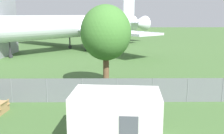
% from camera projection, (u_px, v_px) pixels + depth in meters
% --- Properties ---
extents(perimeter_fence, '(56.07, 0.07, 1.78)m').
position_uv_depth(perimeter_fence, '(82.00, 90.00, 18.87)').
color(perimeter_fence, slate).
rests_on(perimeter_fence, ground).
extents(airplane, '(31.75, 32.37, 11.77)m').
position_uv_depth(airplane, '(72.00, 27.00, 45.23)').
color(airplane, silver).
rests_on(airplane, ground).
extents(portable_cabin, '(4.46, 2.95, 2.62)m').
position_uv_depth(portable_cabin, '(116.00, 118.00, 12.78)').
color(portable_cabin, silver).
rests_on(portable_cabin, ground).
extents(tree_near_hangar, '(4.18, 4.18, 7.09)m').
position_uv_depth(tree_near_hangar, '(106.00, 33.00, 21.57)').
color(tree_near_hangar, brown).
rests_on(tree_near_hangar, ground).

